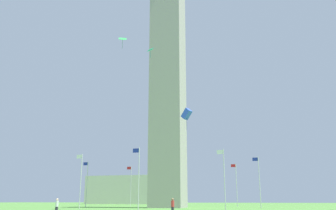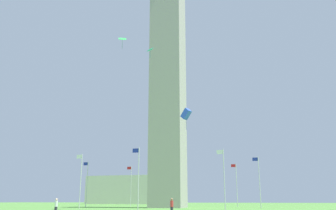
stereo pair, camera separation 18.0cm
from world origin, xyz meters
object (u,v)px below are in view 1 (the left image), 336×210
obelisk_monument (168,65)px  flagpole_n (87,182)px  person_red_shirt (173,207)px  kite_blue_box (187,114)px  flagpole_s (259,180)px  person_white_shirt (57,207)px  flagpole_w (186,185)px  flagpole_se (224,176)px  kite_cyan_diamond (150,50)px  flagpole_ne (81,179)px  flagpole_e (138,176)px  kite_green_diamond (123,39)px  distant_building (127,190)px  flagpole_sw (236,183)px  flagpole_nw (131,184)px

obelisk_monument → flagpole_n: obelisk_monument is taller
person_red_shirt → kite_blue_box: size_ratio=0.57×
flagpole_s → person_white_shirt: flagpole_s is taller
flagpole_w → person_white_shirt: size_ratio=5.63×
obelisk_monument → kite_blue_box: obelisk_monument is taller
flagpole_se → person_white_shirt: size_ratio=5.63×
flagpole_n → person_red_shirt: 42.98m
person_red_shirt → kite_cyan_diamond: size_ratio=1.07×
flagpole_ne → flagpole_se: 24.79m
flagpole_e → flagpole_s: 24.79m
flagpole_w → obelisk_monument: bearing=90.2°
obelisk_monument → flagpole_s: bearing=180.0°
flagpole_e → flagpole_se: 13.41m
kite_green_diamond → person_red_shirt: bearing=127.0°
flagpole_s → distant_building: (49.08, -59.65, -0.02)m
person_white_shirt → flagpole_sw: bearing=-33.3°
flagpole_nw → kite_green_diamond: bearing=106.4°
flagpole_ne → flagpole_sw: same height
kite_blue_box → flagpole_e: bearing=-35.6°
flagpole_se → flagpole_sw: bearing=-90.0°
flagpole_e → flagpole_s: size_ratio=1.00×
person_white_shirt → kite_blue_box: kite_blue_box is taller
person_white_shirt → kite_green_diamond: (1.37, -19.80, 28.26)m
person_white_shirt → distant_building: size_ratio=0.06×
flagpole_nw → kite_green_diamond: kite_green_diamond is taller
flagpole_se → flagpole_s: 13.41m
obelisk_monument → flagpole_w: (0.05, -17.53, -24.27)m
flagpole_nw → flagpole_w: bearing=-157.5°
flagpole_n → flagpole_sw: same height
obelisk_monument → flagpole_e: bearing=89.8°
obelisk_monument → flagpole_ne: obelisk_monument is taller
obelisk_monument → kite_blue_box: 30.43m
flagpole_ne → kite_green_diamond: kite_green_diamond is taller
flagpole_sw → kite_cyan_diamond: size_ratio=5.98×
flagpole_s → person_white_shirt: bearing=59.9°
flagpole_e → flagpole_nw: 32.39m
obelisk_monument → kite_green_diamond: bearing=74.4°
flagpole_n → flagpole_nw: same height
flagpole_ne → flagpole_s: size_ratio=1.00×
person_white_shirt → obelisk_monument: bearing=-20.2°
flagpole_ne → flagpole_e: same height
flagpole_sw → person_white_shirt: size_ratio=5.63×
flagpole_w → flagpole_s: bearing=135.0°
kite_cyan_diamond → kite_blue_box: size_ratio=0.54×
flagpole_s → kite_cyan_diamond: (14.47, 21.94, 18.37)m
flagpole_ne → kite_cyan_diamond: bearing=148.3°
flagpole_se → flagpole_sw: (-0.00, -24.79, 0.00)m
flagpole_ne → person_white_shirt: 25.03m
flagpole_nw → kite_cyan_diamond: size_ratio=5.98×
flagpole_se → flagpole_sw: 24.79m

